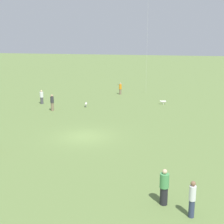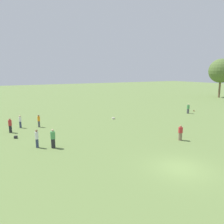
{
  "view_description": "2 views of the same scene",
  "coord_description": "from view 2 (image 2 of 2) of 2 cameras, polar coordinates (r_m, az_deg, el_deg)",
  "views": [
    {
      "loc": [
        -24.08,
        -8.23,
        8.32
      ],
      "look_at": [
        -4.09,
        -3.4,
        3.32
      ],
      "focal_mm": 50.0,
      "sensor_mm": 36.0,
      "label": 1
    },
    {
      "loc": [
        11.21,
        -12.49,
        7.41
      ],
      "look_at": [
        -8.24,
        -1.49,
        3.28
      ],
      "focal_mm": 35.0,
      "sensor_mm": 36.0,
      "label": 2
    }
  ],
  "objects": [
    {
      "name": "person_8",
      "position": [
        22.88,
        -19.04,
        -6.54
      ],
      "size": [
        0.44,
        0.44,
        1.84
      ],
      "rotation": [
        0.0,
        0.0,
        5.27
      ],
      "color": "#333D5B",
      "rests_on": "ground_plane"
    },
    {
      "name": "ground_plane",
      "position": [
        18.35,
        17.48,
        -13.86
      ],
      "size": [
        240.0,
        240.0,
        0.0
      ],
      "primitive_type": "plane",
      "color": "olive"
    },
    {
      "name": "person_3",
      "position": [
        25.09,
        17.44,
        -5.24
      ],
      "size": [
        0.65,
        0.65,
        1.69
      ],
      "rotation": [
        0.0,
        0.0,
        5.28
      ],
      "color": "#847056",
      "rests_on": "ground_plane"
    },
    {
      "name": "person_4",
      "position": [
        29.64,
        -25.07,
        -3.21
      ],
      "size": [
        0.56,
        0.56,
        1.82
      ],
      "rotation": [
        0.0,
        0.0,
        2.53
      ],
      "color": "#232328",
      "rests_on": "ground_plane"
    },
    {
      "name": "tree_0",
      "position": [
        70.76,
        26.61,
        9.59
      ],
      "size": [
        6.85,
        6.85,
        11.1
      ],
      "color": "brown",
      "rests_on": "ground_plane"
    },
    {
      "name": "picnic_bag_2",
      "position": [
        34.67,
        0.36,
        -1.65
      ],
      "size": [
        0.38,
        0.47,
        0.25
      ],
      "rotation": [
        0.0,
        0.0,
        1.4
      ],
      "color": "beige",
      "rests_on": "ground_plane"
    },
    {
      "name": "person_1",
      "position": [
        22.33,
        -15.17,
        -6.74
      ],
      "size": [
        0.65,
        0.65,
        1.91
      ],
      "rotation": [
        0.0,
        0.0,
        5.33
      ],
      "color": "#232328",
      "rests_on": "ground_plane"
    },
    {
      "name": "picnic_bag_0",
      "position": [
        44.19,
        20.6,
        0.31
      ],
      "size": [
        0.36,
        0.36,
        0.25
      ],
      "rotation": [
        0.0,
        0.0,
        0.68
      ],
      "color": "#A58459",
      "rests_on": "ground_plane"
    },
    {
      "name": "person_6",
      "position": [
        31.15,
        -18.58,
        -2.2
      ],
      "size": [
        0.44,
        0.44,
        1.71
      ],
      "rotation": [
        0.0,
        0.0,
        1.1
      ],
      "color": "#4C4C51",
      "rests_on": "ground_plane"
    },
    {
      "name": "person_0",
      "position": [
        31.62,
        -22.86,
        -2.28
      ],
      "size": [
        0.43,
        0.43,
        1.72
      ],
      "rotation": [
        0.0,
        0.0,
        5.19
      ],
      "color": "#333D5B",
      "rests_on": "ground_plane"
    },
    {
      "name": "person_5",
      "position": [
        41.54,
        19.26,
        0.83
      ],
      "size": [
        0.61,
        0.61,
        1.78
      ],
      "rotation": [
        0.0,
        0.0,
        2.78
      ],
      "color": "#4C4C51",
      "rests_on": "ground_plane"
    },
    {
      "name": "picnic_bag_1",
      "position": [
        27.07,
        -23.86,
        -6.01
      ],
      "size": [
        0.41,
        0.42,
        0.29
      ],
      "rotation": [
        0.0,
        0.0,
        2.64
      ],
      "color": "#262628",
      "rests_on": "ground_plane"
    }
  ]
}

